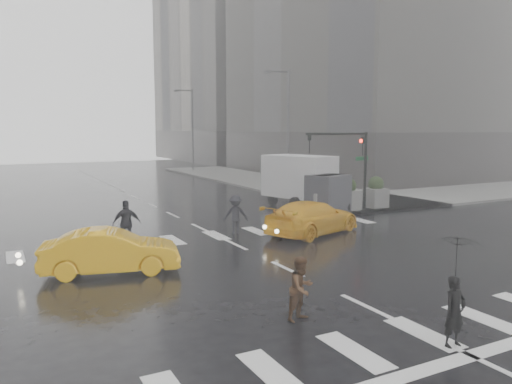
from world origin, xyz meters
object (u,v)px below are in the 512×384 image
pedestrian_brown (302,288)px  taxi_mid (111,251)px  traffic_signal_pole (351,155)px  box_truck (306,181)px

pedestrian_brown → taxi_mid: bearing=99.5°
traffic_signal_pole → pedestrian_brown: size_ratio=2.83×
taxi_mid → box_truck: bearing=-44.5°
pedestrian_brown → taxi_mid: 7.07m
traffic_signal_pole → taxi_mid: 15.62m
traffic_signal_pole → box_truck: traffic_signal_pole is taller
pedestrian_brown → box_truck: bearing=38.0°
box_truck → traffic_signal_pole: bearing=-72.0°
traffic_signal_pole → taxi_mid: size_ratio=1.03×
traffic_signal_pole → box_truck: (-1.51, 2.17, -1.56)m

